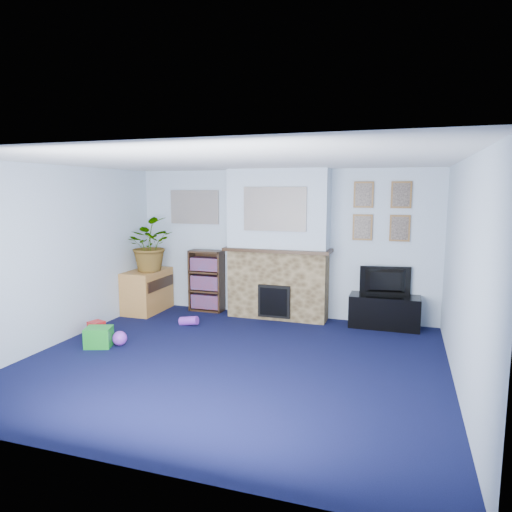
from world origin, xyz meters
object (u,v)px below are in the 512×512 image
(bookshelf, at_px, (207,282))
(sideboard, at_px, (147,291))
(tv_stand, at_px, (384,313))
(television, at_px, (386,281))

(bookshelf, bearing_deg, sideboard, -159.56)
(tv_stand, bearing_deg, sideboard, -175.92)
(bookshelf, relative_size, sideboard, 1.14)
(tv_stand, distance_m, sideboard, 3.93)
(sideboard, bearing_deg, bookshelf, 20.44)
(tv_stand, xyz_separation_m, bookshelf, (-2.97, 0.08, 0.28))
(bookshelf, bearing_deg, television, -1.09)
(television, height_order, sideboard, television)
(television, xyz_separation_m, bookshelf, (-2.97, 0.06, -0.21))
(tv_stand, height_order, television, television)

